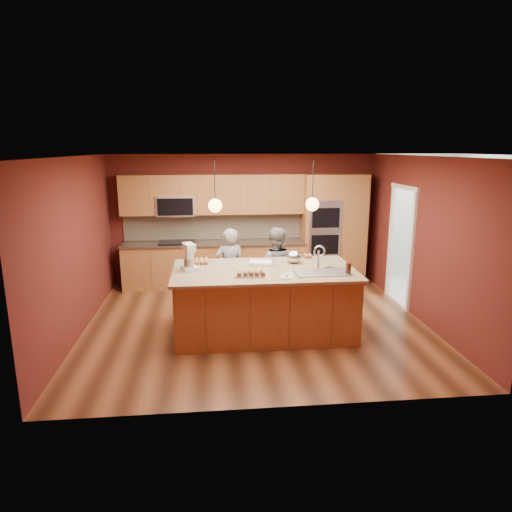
{
  "coord_description": "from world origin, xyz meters",
  "views": [
    {
      "loc": [
        -0.73,
        -7.01,
        2.83
      ],
      "look_at": [
        -0.02,
        -0.1,
        1.17
      ],
      "focal_mm": 32.0,
      "sensor_mm": 36.0,
      "label": 1
    }
  ],
  "objects": [
    {
      "name": "sheet_cake",
      "position": [
        0.06,
        -0.04,
        1.04
      ],
      "size": [
        0.45,
        0.36,
        0.05
      ],
      "rotation": [
        0.0,
        0.0,
        -0.16
      ],
      "color": "silver",
      "rests_on": "island"
    },
    {
      "name": "wall_right",
      "position": [
        2.75,
        0.0,
        1.35
      ],
      "size": [
        0.0,
        5.0,
        5.0
      ],
      "primitive_type": "plane",
      "rotation": [
        1.57,
        0.0,
        -1.57
      ],
      "color": "#541B16",
      "rests_on": "ground"
    },
    {
      "name": "wall_back",
      "position": [
        0.0,
        2.5,
        1.35
      ],
      "size": [
        5.5,
        0.0,
        5.5
      ],
      "primitive_type": "plane",
      "rotation": [
        1.57,
        0.0,
        0.0
      ],
      "color": "#541B16",
      "rests_on": "ground"
    },
    {
      "name": "wall_front",
      "position": [
        0.0,
        -2.5,
        1.35
      ],
      "size": [
        5.5,
        0.0,
        5.5
      ],
      "primitive_type": "plane",
      "rotation": [
        -1.57,
        0.0,
        0.0
      ],
      "color": "#541B16",
      "rests_on": "ground"
    },
    {
      "name": "pendant_right",
      "position": [
        0.8,
        -0.34,
        2.0
      ],
      "size": [
        0.2,
        0.2,
        0.8
      ],
      "color": "black",
      "rests_on": "ceiling"
    },
    {
      "name": "phone",
      "position": [
        1.09,
        -0.37,
        1.03
      ],
      "size": [
        0.14,
        0.1,
        0.01
      ],
      "primitive_type": "cube",
      "rotation": [
        0.0,
        0.0,
        0.3
      ],
      "color": "black",
      "rests_on": "island"
    },
    {
      "name": "person_right",
      "position": [
        0.41,
        0.68,
        0.74
      ],
      "size": [
        0.83,
        0.71,
        1.48
      ],
      "primitive_type": "imported",
      "rotation": [
        0.0,
        0.0,
        2.91
      ],
      "color": "slate",
      "rests_on": "floor"
    },
    {
      "name": "pendant_left",
      "position": [
        -0.64,
        -0.34,
        2.0
      ],
      "size": [
        0.2,
        0.2,
        0.8
      ],
      "color": "black",
      "rests_on": "ceiling"
    },
    {
      "name": "tumbler",
      "position": [
        1.28,
        -0.72,
        1.1
      ],
      "size": [
        0.08,
        0.08,
        0.16
      ],
      "primitive_type": "cylinder",
      "color": "#32170C",
      "rests_on": "island"
    },
    {
      "name": "mixing_bowl",
      "position": [
        0.61,
        -0.01,
        1.12
      ],
      "size": [
        0.25,
        0.25,
        0.22
      ],
      "primitive_type": "ellipsoid",
      "color": "#B3B6B9",
      "rests_on": "island"
    },
    {
      "name": "cupcakes_rack",
      "position": [
        -0.15,
        -0.74,
        1.07
      ],
      "size": [
        0.42,
        0.17,
        0.08
      ],
      "primitive_type": null,
      "color": "#BC7F41",
      "rests_on": "island"
    },
    {
      "name": "floor",
      "position": [
        0.0,
        0.0,
        0.0
      ],
      "size": [
        5.5,
        5.5,
        0.0
      ],
      "primitive_type": "plane",
      "color": "#442412",
      "rests_on": "ground"
    },
    {
      "name": "cupcakes_left",
      "position": [
        -0.87,
        0.13,
        1.05
      ],
      "size": [
        0.22,
        0.3,
        0.07
      ],
      "primitive_type": null,
      "color": "#BC7F41",
      "rests_on": "island"
    },
    {
      "name": "ceiling",
      "position": [
        0.0,
        0.0,
        2.7
      ],
      "size": [
        5.5,
        5.5,
        0.0
      ],
      "primitive_type": "plane",
      "rotation": [
        3.14,
        0.0,
        0.0
      ],
      "color": "silver",
      "rests_on": "ground"
    },
    {
      "name": "stand_mixer",
      "position": [
        -1.05,
        -0.27,
        1.19
      ],
      "size": [
        0.29,
        0.34,
        0.41
      ],
      "rotation": [
        0.0,
        0.0,
        0.33
      ],
      "color": "white",
      "rests_on": "island"
    },
    {
      "name": "doorway_trim",
      "position": [
        2.73,
        0.8,
        1.05
      ],
      "size": [
        0.08,
        1.11,
        2.2
      ],
      "primitive_type": null,
      "color": "white",
      "rests_on": "wall_right"
    },
    {
      "name": "wall_left",
      "position": [
        -2.75,
        0.0,
        1.35
      ],
      "size": [
        0.0,
        5.0,
        5.0
      ],
      "primitive_type": "plane",
      "rotation": [
        1.57,
        0.0,
        1.57
      ],
      "color": "#541B16",
      "rests_on": "ground"
    },
    {
      "name": "plate",
      "position": [
        0.34,
        -0.83,
        1.03
      ],
      "size": [
        0.2,
        0.2,
        0.01
      ],
      "primitive_type": "cylinder",
      "color": "silver",
      "rests_on": "island"
    },
    {
      "name": "oven_column",
      "position": [
        1.85,
        2.19,
        1.15
      ],
      "size": [
        1.3,
        0.62,
        2.3
      ],
      "color": "brown",
      "rests_on": "floor"
    },
    {
      "name": "dryer",
      "position": [
        4.23,
        1.47,
        0.51
      ],
      "size": [
        0.79,
        0.8,
        1.02
      ],
      "primitive_type": "cube",
      "rotation": [
        0.0,
        0.0,
        -0.28
      ],
      "color": "white",
      "rests_on": "floor"
    },
    {
      "name": "laundry_room",
      "position": [
        4.35,
        1.2,
        1.95
      ],
      "size": [
        2.6,
        2.7,
        2.7
      ],
      "color": "beige",
      "rests_on": "ground"
    },
    {
      "name": "cabinet_run",
      "position": [
        -0.68,
        2.25,
        0.98
      ],
      "size": [
        3.74,
        0.64,
        2.3
      ],
      "color": "brown",
      "rests_on": "floor"
    },
    {
      "name": "person_left",
      "position": [
        -0.4,
        0.68,
        0.74
      ],
      "size": [
        0.6,
        0.46,
        1.48
      ],
      "primitive_type": "imported",
      "rotation": [
        0.0,
        0.0,
        3.35
      ],
      "color": "black",
      "rests_on": "floor"
    },
    {
      "name": "washer",
      "position": [
        4.22,
        0.89,
        0.46
      ],
      "size": [
        0.72,
        0.74,
        0.93
      ],
      "primitive_type": "cube",
      "rotation": [
        0.0,
        0.0,
        -0.29
      ],
      "color": "white",
      "rests_on": "floor"
    },
    {
      "name": "cooling_rack",
      "position": [
        -0.16,
        -0.67,
        1.03
      ],
      "size": [
        0.46,
        0.35,
        0.02
      ],
      "primitive_type": "cube",
      "rotation": [
        0.0,
        0.0,
        -0.11
      ],
      "color": "#B6B8BE",
      "rests_on": "island"
    },
    {
      "name": "island",
      "position": [
        0.1,
        -0.35,
        0.52
      ],
      "size": [
        2.77,
        1.55,
        1.4
      ],
      "color": "brown",
      "rests_on": "floor"
    },
    {
      "name": "cupcakes_right",
      "position": [
        0.9,
        0.3,
        1.05
      ],
      "size": [
        0.14,
        0.14,
        0.07
      ],
      "primitive_type": null,
      "color": "#BC7F41",
      "rests_on": "island"
    }
  ]
}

